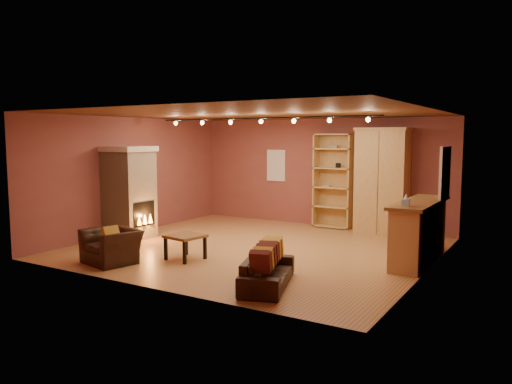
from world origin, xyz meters
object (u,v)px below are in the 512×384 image
Objects in this scene: bar_counter at (419,231)px; fireplace at (129,193)px; loveseat at (268,265)px; coffee_table at (185,238)px; armchair at (111,240)px; bookcase at (334,180)px; armoire at (382,181)px.

fireplace is at bearing -169.22° from bar_counter.
fireplace is at bearing 51.83° from loveseat.
fireplace is 1.27× the size of loveseat.
armchair is at bearing -137.98° from coffee_table.
fireplace reaches higher than bar_counter.
loveseat is 2.34× the size of coffee_table.
coffee_table is (-1.10, -4.66, -0.82)m from bookcase.
armchair is (-2.11, -5.57, -0.81)m from bookcase.
bookcase is 4.86m from coffee_table.
armoire is at bearing -21.18° from loveseat.
coffee_table is (2.39, -0.94, -0.65)m from fireplace.
armoire reaches higher than coffee_table.
loveseat is 1.55× the size of armchair.
bar_counter is 5.73m from armchair.
bookcase is 3.79m from bar_counter.
loveseat is 2.30m from coffee_table.
loveseat is at bearing -17.26° from coffee_table.
armchair is at bearing -148.01° from bar_counter.
fireplace is 5.11m from bookcase.
bar_counter reaches higher than armchair.
loveseat reaches higher than coffee_table.
bookcase reaches higher than coffee_table.
armoire is (4.81, 3.53, 0.22)m from fireplace.
fireplace reaches higher than loveseat.
armoire reaches higher than bookcase.
bookcase is at bearing 81.72° from armchair.
fireplace is 4.92m from loveseat.
fireplace is at bearing 158.61° from coffee_table.
loveseat is (-1.65, -2.81, -0.24)m from bar_counter.
armoire is at bearing 69.96° from armchair.
fireplace reaches higher than coffee_table.
bar_counter is at bearing 28.91° from coffee_table.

